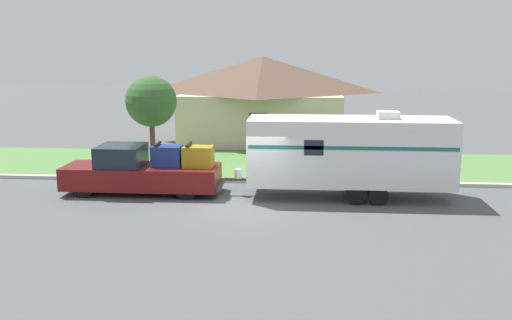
{
  "coord_description": "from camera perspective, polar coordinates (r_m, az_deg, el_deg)",
  "views": [
    {
      "loc": [
        1.78,
        -19.78,
        5.72
      ],
      "look_at": [
        0.08,
        1.64,
        1.4
      ],
      "focal_mm": 40.0,
      "sensor_mm": 36.0,
      "label": 1
    }
  ],
  "objects": [
    {
      "name": "curb_strip",
      "position": [
        24.26,
        0.21,
        -2.1
      ],
      "size": [
        80.0,
        0.3,
        0.14
      ],
      "color": "beige",
      "rests_on": "ground_plane"
    },
    {
      "name": "travel_trailer",
      "position": [
        21.85,
        9.36,
        0.88
      ],
      "size": [
        8.6,
        2.34,
        3.33
      ],
      "color": "black",
      "rests_on": "ground_plane"
    },
    {
      "name": "ground_plane",
      "position": [
        20.66,
        -0.57,
        -4.7
      ],
      "size": [
        120.0,
        120.0,
        0.0
      ],
      "primitive_type": "plane",
      "color": "#515456"
    },
    {
      "name": "mailbox",
      "position": [
        25.55,
        -11.47,
        0.4
      ],
      "size": [
        0.48,
        0.2,
        1.24
      ],
      "color": "brown",
      "rests_on": "ground_plane"
    },
    {
      "name": "tree_in_yard",
      "position": [
        26.45,
        -10.44,
        5.76
      ],
      "size": [
        2.33,
        2.33,
        4.4
      ],
      "color": "brown",
      "rests_on": "ground_plane"
    },
    {
      "name": "house_across_street",
      "position": [
        34.57,
        0.66,
        6.27
      ],
      "size": [
        10.06,
        7.18,
        5.11
      ],
      "color": "beige",
      "rests_on": "ground_plane"
    },
    {
      "name": "pickup_truck",
      "position": [
        22.81,
        -11.25,
        -1.12
      ],
      "size": [
        6.18,
        1.98,
        2.02
      ],
      "color": "black",
      "rests_on": "ground_plane"
    },
    {
      "name": "lawn_strip",
      "position": [
        27.83,
        0.78,
        -0.46
      ],
      "size": [
        80.0,
        7.0,
        0.03
      ],
      "color": "#568442",
      "rests_on": "ground_plane"
    }
  ]
}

